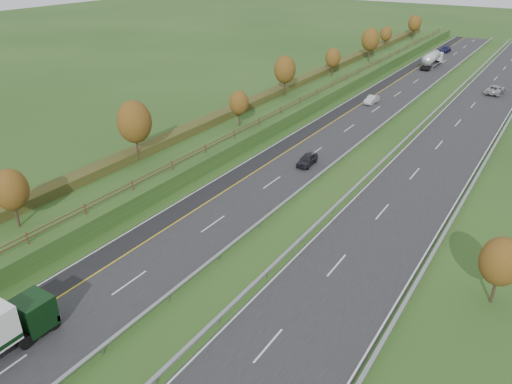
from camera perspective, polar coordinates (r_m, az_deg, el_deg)
ground at (r=75.57m, az=14.14°, el=5.34°), size 400.00×400.00×0.00m
near_carriageway at (r=82.56m, az=10.07°, el=7.54°), size 10.50×200.00×0.04m
far_carriageway at (r=78.25m, az=21.24°, el=5.06°), size 10.50×200.00×0.04m
hard_shoulder at (r=83.96m, az=7.71°, el=8.03°), size 3.00×200.00×0.04m
lane_markings at (r=80.39m, az=14.24°, el=6.64°), size 26.75×200.00×0.01m
embankment_left at (r=87.72m, az=2.21°, el=9.72°), size 12.00×200.00×2.00m
hedge_left at (r=88.27m, az=1.09°, el=10.89°), size 2.20×180.00×1.10m
fence_left at (r=84.80m, az=4.76°, el=10.28°), size 0.12×189.06×1.20m
median_barrier_near at (r=80.52m, az=13.85°, el=7.14°), size 0.32×200.00×0.71m
median_barrier_far at (r=79.18m, az=17.32°, el=6.37°), size 0.32×200.00×0.71m
outer_barrier_far at (r=77.32m, az=25.46°, el=4.49°), size 0.32×200.00×0.71m
trees_left at (r=83.34m, az=1.29°, el=12.66°), size 6.64×164.30×7.66m
road_tanker at (r=129.32m, az=19.49°, el=14.12°), size 2.40×11.22×3.46m
car_dark_near at (r=66.15m, az=5.87°, el=3.70°), size 2.00×4.35×1.45m
car_silver_mid at (r=95.26m, az=13.09°, el=10.26°), size 1.70×4.38×1.42m
car_small_far at (r=149.61m, az=20.81°, el=15.01°), size 2.36×5.37×1.53m
car_oncoming at (r=109.75m, az=25.67°, el=10.52°), size 3.06×6.10×1.66m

